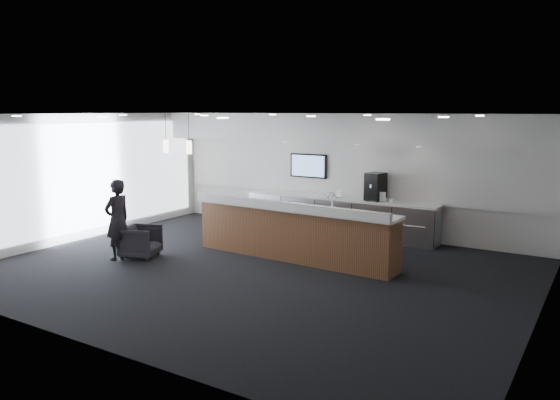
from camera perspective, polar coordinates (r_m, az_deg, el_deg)
The scene contains 23 objects.
ground at distance 10.71m, azimuth -2.57°, elevation -7.32°, with size 10.00×10.00×0.00m, color black.
ceiling at distance 10.26m, azimuth -2.69°, elevation 8.95°, with size 10.00×8.00×0.02m, color black.
back_wall at distance 13.83m, azimuth 6.81°, elevation 2.77°, with size 10.00×0.02×3.00m, color silver.
left_wall at distance 13.82m, azimuth -19.99°, elevation 2.26°, with size 0.02×8.00×3.00m, color silver.
right_wall at distance 8.63m, azimuth 25.91°, elevation -2.09°, with size 0.02×8.00×3.00m, color silver.
soffit_bulkhead at distance 13.34m, azimuth 6.08°, elevation 7.49°, with size 10.00×0.90×0.70m, color silver.
alcove_panel at distance 13.79m, azimuth 6.77°, elevation 3.17°, with size 9.80×0.06×1.40m, color silver.
window_blinds_wall at distance 13.79m, azimuth -19.89°, elevation 2.25°, with size 0.04×7.36×2.55m, color #A6B2C7.
back_credenza at distance 13.66m, azimuth 6.09°, elevation -1.64°, with size 5.06×0.66×0.95m.
wall_tv at distance 14.18m, azimuth 3.00°, elevation 3.59°, with size 1.05×0.08×0.62m.
pendant_left at distance 12.40m, azimuth -9.75°, elevation 5.42°, with size 0.12×0.12×0.30m, color beige.
pendant_right at distance 12.87m, azimuth -12.09°, elevation 5.49°, with size 0.12×0.12×0.30m, color beige.
ceiling_can_lights at distance 10.26m, azimuth -2.69°, elevation 8.78°, with size 7.00×5.00×0.02m, color white, non-canonical shape.
service_counter at distance 11.33m, azimuth 1.38°, elevation -3.36°, with size 4.61×0.96×1.49m.
coffee_machine at distance 13.13m, azimuth 9.95°, elevation 1.37°, with size 0.46×0.54×0.66m.
info_sign_left at distance 13.46m, azimuth 6.19°, elevation 0.64°, with size 0.14×0.02×0.19m, color white.
info_sign_right at distance 12.98m, azimuth 10.62°, elevation 0.31°, with size 0.18×0.02×0.24m, color white.
armchair at distance 11.90m, azimuth -14.36°, elevation -4.23°, with size 0.72×0.74×0.67m, color black.
lounge_guest at distance 11.77m, azimuth -16.63°, elevation -1.98°, with size 0.61×0.40×1.68m, color black.
cup_0 at distance 12.96m, azimuth 11.57°, elevation -0.04°, with size 0.10×0.10×0.10m, color white.
cup_1 at distance 13.01m, azimuth 10.99°, elevation 0.02°, with size 0.10×0.10×0.10m, color white.
cup_2 at distance 13.06m, azimuth 10.42°, elevation 0.07°, with size 0.10×0.10×0.10m, color white.
cup_3 at distance 13.11m, azimuth 9.85°, elevation 0.12°, with size 0.10×0.10×0.10m, color white.
Camera 1 is at (5.82, -8.45, 3.07)m, focal length 35.00 mm.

